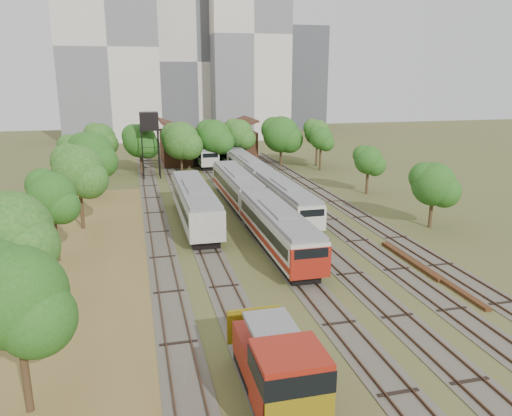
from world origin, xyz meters
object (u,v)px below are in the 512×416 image
object	(u,v)px
railcar_red_set	(254,205)
water_tower	(149,123)
shunter_locomotive	(279,372)
railcar_green_set	(249,170)

from	to	relation	value
railcar_red_set	water_tower	bearing A→B (deg)	108.97
railcar_red_set	shunter_locomotive	size ratio (longest dim) A/B	4.27
railcar_red_set	water_tower	xyz separation A→B (m)	(-9.36, 27.22, 6.20)
railcar_red_set	shunter_locomotive	world-z (taller)	shunter_locomotive
railcar_red_set	water_tower	distance (m)	29.45
shunter_locomotive	railcar_red_set	bearing A→B (deg)	78.48
railcar_green_set	water_tower	size ratio (longest dim) A/B	5.34
railcar_green_set	shunter_locomotive	world-z (taller)	shunter_locomotive
railcar_green_set	shunter_locomotive	size ratio (longest dim) A/B	6.43
shunter_locomotive	water_tower	size ratio (longest dim) A/B	0.83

